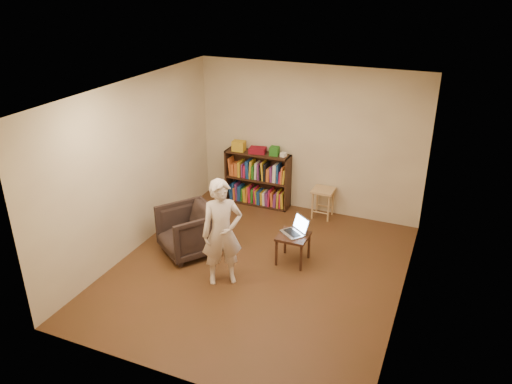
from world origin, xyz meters
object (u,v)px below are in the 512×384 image
at_px(side_table, 293,240).
at_px(laptop, 296,229).
at_px(armchair, 189,231).
at_px(bookshelf, 258,182).
at_px(stool, 323,195).
at_px(person, 222,233).

distance_m(side_table, laptop, 0.15).
distance_m(armchair, laptop, 1.62).
distance_m(bookshelf, stool, 1.26).
height_order(stool, laptop, laptop).
bearing_deg(laptop, bookshelf, 166.08).
bearing_deg(bookshelf, laptop, -51.42).
height_order(bookshelf, side_table, bookshelf).
relative_size(bookshelf, person, 0.79).
height_order(bookshelf, laptop, bookshelf).
bearing_deg(bookshelf, side_table, -52.93).
height_order(stool, person, person).
height_order(armchair, laptop, armchair).
xyz_separation_m(armchair, side_table, (1.55, 0.36, 0.00)).
relative_size(armchair, side_table, 1.81).
xyz_separation_m(bookshelf, armchair, (-0.29, -2.02, -0.07)).
relative_size(bookshelf, laptop, 2.62).
bearing_deg(bookshelf, armchair, -98.26).
bearing_deg(side_table, person, -130.55).
height_order(stool, side_table, stool).
height_order(bookshelf, person, person).
height_order(stool, armchair, armchair).
bearing_deg(side_table, laptop, 83.23).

